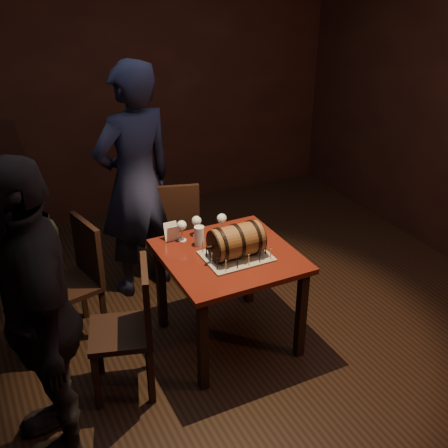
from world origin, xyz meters
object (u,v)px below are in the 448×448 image
(chair_left_rear, at_px, (78,274))
(person_left_front, at_px, (39,315))
(pub_table, at_px, (229,267))
(wine_glass_right, at_px, (222,219))
(chair_left_front, at_px, (132,323))
(person_left_rear, at_px, (23,273))
(wine_glass_mid, at_px, (197,222))
(pint_of_ale, at_px, (199,237))
(person_back, at_px, (136,183))
(wine_glass_left, at_px, (182,226))
(barrel_cake, at_px, (236,241))
(chair_back, at_px, (175,225))

(chair_left_rear, height_order, person_left_front, person_left_front)
(pub_table, relative_size, wine_glass_right, 5.59)
(chair_left_front, bearing_deg, person_left_rear, 136.01)
(wine_glass_mid, height_order, pint_of_ale, wine_glass_mid)
(pub_table, bearing_deg, person_left_rear, 164.15)
(person_left_front, bearing_deg, person_back, 146.37)
(wine_glass_right, xyz_separation_m, chair_left_rear, (-1.04, 0.28, -0.35))
(wine_glass_right, distance_m, pint_of_ale, 0.25)
(person_back, relative_size, person_left_rear, 1.30)
(pub_table, height_order, chair_left_front, chair_left_front)
(wine_glass_left, distance_m, chair_left_front, 0.81)
(wine_glass_mid, bearing_deg, pub_table, -74.53)
(wine_glass_right, relative_size, person_back, 0.08)
(wine_glass_right, relative_size, chair_left_rear, 0.17)
(pub_table, xyz_separation_m, wine_glass_left, (-0.22, 0.32, 0.23))
(pub_table, xyz_separation_m, chair_left_rear, (-0.95, 0.57, -0.12))
(barrel_cake, xyz_separation_m, chair_left_rear, (-0.97, 0.64, -0.35))
(wine_glass_right, distance_m, chair_back, 0.78)
(barrel_cake, relative_size, pint_of_ale, 2.72)
(chair_left_front, xyz_separation_m, person_left_rear, (-0.56, 0.54, 0.22))
(person_back, bearing_deg, chair_left_rear, 19.16)
(chair_left_rear, distance_m, chair_left_front, 0.75)
(barrel_cake, distance_m, wine_glass_right, 0.36)
(wine_glass_left, bearing_deg, barrel_cake, -57.41)
(pub_table, height_order, wine_glass_left, wine_glass_left)
(barrel_cake, relative_size, person_left_front, 0.22)
(wine_glass_right, bearing_deg, person_back, 121.21)
(chair_left_rear, bearing_deg, chair_left_front, -76.37)
(pub_table, bearing_deg, pint_of_ale, 124.66)
(wine_glass_right, distance_m, chair_left_rear, 1.13)
(pint_of_ale, distance_m, chair_left_front, 0.79)
(wine_glass_mid, bearing_deg, person_left_front, -149.86)
(wine_glass_mid, height_order, chair_left_rear, chair_left_rear)
(barrel_cake, distance_m, chair_left_front, 0.88)
(chair_left_rear, distance_m, person_left_rear, 0.48)
(wine_glass_mid, relative_size, chair_left_front, 0.17)
(barrel_cake, height_order, wine_glass_right, barrel_cake)
(wine_glass_mid, xyz_separation_m, person_left_front, (-1.24, -0.72, 0.05))
(wine_glass_mid, xyz_separation_m, pint_of_ale, (-0.04, -0.14, -0.04))
(wine_glass_mid, relative_size, person_left_rear, 0.11)
(pub_table, xyz_separation_m, wine_glass_mid, (-0.09, 0.34, 0.23))
(wine_glass_left, bearing_deg, wine_glass_right, -5.08)
(barrel_cake, height_order, chair_left_front, barrel_cake)
(chair_back, distance_m, person_left_rear, 1.46)
(person_left_front, bearing_deg, wine_glass_mid, 122.64)
(wine_glass_mid, height_order, person_left_rear, person_left_rear)
(chair_back, distance_m, chair_left_rear, 1.02)
(chair_back, height_order, chair_left_rear, same)
(pub_table, bearing_deg, chair_back, 90.91)
(barrel_cake, relative_size, wine_glass_left, 2.53)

